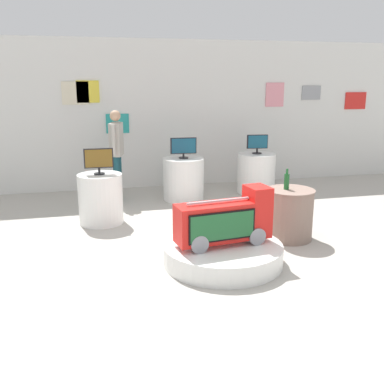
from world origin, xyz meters
name	(u,v)px	position (x,y,z in m)	size (l,w,h in m)	color
ground_plane	(204,261)	(0.00, 0.00, 0.00)	(30.00, 30.00, 0.00)	#B2ADA3
back_wall_display	(151,115)	(0.00, 4.26, 1.53)	(12.96, 0.13, 3.05)	silver
main_display_pedestal	(223,254)	(0.21, -0.11, 0.12)	(1.50, 1.50, 0.25)	white
novelty_firetruck_tv	(225,222)	(0.24, -0.12, 0.54)	(1.23, 0.52, 0.70)	gray
display_pedestal_left_rear	(101,199)	(-1.19, 1.90, 0.40)	(0.70, 0.70, 0.80)	white
tv_on_left_rear	(99,160)	(-1.19, 1.90, 1.03)	(0.45, 0.17, 0.41)	black
display_pedestal_center_rear	(256,173)	(1.96, 3.20, 0.40)	(0.76, 0.76, 0.80)	white
tv_on_center_rear	(257,143)	(1.96, 3.20, 1.01)	(0.42, 0.19, 0.38)	black
display_pedestal_right_rear	(184,179)	(0.41, 3.02, 0.40)	(0.78, 0.78, 0.80)	white
tv_on_right_rear	(183,147)	(0.41, 3.02, 1.02)	(0.49, 0.18, 0.39)	black
side_table_round	(289,214)	(1.41, 0.52, 0.37)	(0.69, 0.69, 0.73)	gray
bottle_on_side_table	(287,181)	(1.35, 0.54, 0.85)	(0.07, 0.07, 0.30)	#195926
shopper_browsing_near_truck	(117,148)	(-0.81, 3.30, 0.99)	(0.30, 0.54, 1.70)	#194751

